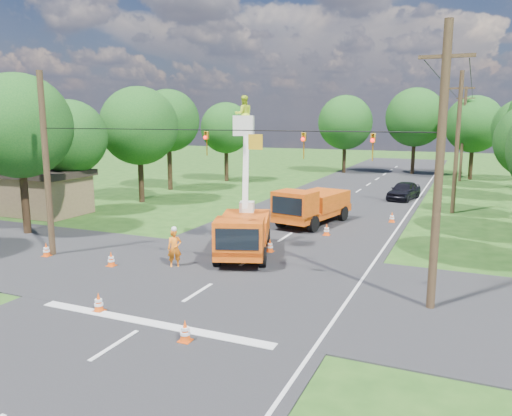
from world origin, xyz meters
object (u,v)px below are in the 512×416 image
at_px(pole_right_mid, 457,142).
at_px(distant_car, 404,191).
at_px(traffic_cone_3, 327,230).
at_px(traffic_cone_6, 392,217).
at_px(pole_right_near, 439,168).
at_px(pole_left, 46,166).
at_px(shed, 47,192).
at_px(traffic_cone_2, 270,246).
at_px(ground_worker, 175,248).
at_px(traffic_cone_4, 111,259).
at_px(traffic_cone_1, 185,331).
at_px(traffic_cone_5, 46,250).
at_px(second_truck, 311,205).
at_px(tree_left_e, 168,121).
at_px(tree_far_c, 474,124).
at_px(bucket_truck, 243,223).
at_px(traffic_cone_0, 99,302).
at_px(tree_left_b, 19,126).
at_px(pole_right_far, 463,134).
at_px(tree_left_c, 70,137).
at_px(tree_left_f, 226,128).
at_px(tree_left_d, 139,126).
at_px(tree_far_a, 345,123).

bearing_deg(pole_right_mid, distant_car, 130.50).
relative_size(traffic_cone_3, traffic_cone_6, 1.00).
relative_size(distant_car, pole_right_near, 0.45).
relative_size(pole_left, shed, 1.64).
distance_m(traffic_cone_2, pole_right_mid, 17.92).
bearing_deg(ground_worker, traffic_cone_2, 16.48).
relative_size(traffic_cone_4, shed, 0.13).
bearing_deg(traffic_cone_1, shed, 144.94).
distance_m(traffic_cone_3, traffic_cone_5, 15.19).
bearing_deg(traffic_cone_5, traffic_cone_1, -25.94).
height_order(second_truck, tree_left_e, tree_left_e).
bearing_deg(traffic_cone_6, tree_far_c, 80.59).
distance_m(bucket_truck, traffic_cone_2, 2.01).
relative_size(traffic_cone_0, tree_left_b, 0.08).
bearing_deg(traffic_cone_6, ground_worker, -118.70).
bearing_deg(pole_right_far, tree_left_e, -144.57).
xyz_separation_m(shed, tree_left_c, (1.50, 1.00, 3.82)).
height_order(traffic_cone_1, pole_right_far, pole_right_far).
bearing_deg(traffic_cone_0, traffic_cone_1, -11.87).
height_order(second_truck, distant_car, second_truck).
xyz_separation_m(traffic_cone_0, tree_far_c, (11.77, 47.04, 5.70)).
relative_size(traffic_cone_1, tree_left_e, 0.08).
bearing_deg(traffic_cone_3, traffic_cone_0, -106.49).
xyz_separation_m(traffic_cone_2, traffic_cone_4, (-5.82, -5.22, 0.00)).
bearing_deg(tree_far_c, tree_left_c, -128.23).
bearing_deg(bucket_truck, pole_right_far, 56.63).
distance_m(pole_right_far, tree_left_f, 25.36).
distance_m(bucket_truck, pole_right_mid, 19.09).
xyz_separation_m(traffic_cone_2, tree_left_b, (-14.85, -1.76, 5.95)).
bearing_deg(bucket_truck, tree_left_d, 122.24).
xyz_separation_m(traffic_cone_4, pole_right_near, (13.97, 0.46, 4.75)).
relative_size(bucket_truck, traffic_cone_1, 11.05).
bearing_deg(pole_right_mid, traffic_cone_4, -124.33).
bearing_deg(ground_worker, traffic_cone_4, 165.55).
bearing_deg(pole_right_mid, tree_far_a, 120.41).
bearing_deg(traffic_cone_2, tree_far_a, 97.97).
distance_m(shed, tree_left_f, 22.60).
height_order(traffic_cone_5, traffic_cone_6, same).
bearing_deg(pole_right_near, traffic_cone_5, -178.75).
bearing_deg(tree_left_b, tree_far_a, 76.64).
xyz_separation_m(traffic_cone_5, tree_left_b, (-4.99, 3.39, 5.95)).
distance_m(second_truck, traffic_cone_5, 15.84).
xyz_separation_m(second_truck, tree_left_e, (-17.10, 10.00, 5.23)).
bearing_deg(tree_far_c, traffic_cone_6, -99.41).
relative_size(ground_worker, traffic_cone_1, 2.50).
bearing_deg(distant_car, traffic_cone_0, -91.61).
height_order(ground_worker, pole_right_mid, pole_right_mid).
bearing_deg(tree_left_f, shed, -98.28).
distance_m(ground_worker, traffic_cone_2, 5.16).
relative_size(traffic_cone_3, tree_far_a, 0.07).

